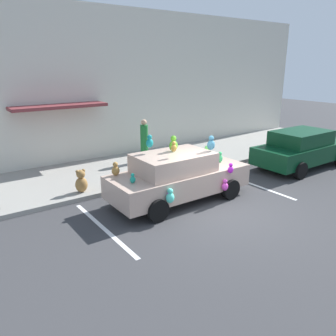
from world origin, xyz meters
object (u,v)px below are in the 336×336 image
object	(u,v)px
plush_covered_car	(178,176)
parked_sedan_behind	(302,148)
teddy_bear_on_sidewalk	(81,182)
pedestrian_near_shopfront	(144,142)

from	to	relation	value
plush_covered_car	parked_sedan_behind	xyz separation A→B (m)	(6.30, -0.11, -0.01)
teddy_bear_on_sidewalk	pedestrian_near_shopfront	bearing A→B (deg)	28.32
plush_covered_car	teddy_bear_on_sidewalk	bearing A→B (deg)	138.36
parked_sedan_behind	pedestrian_near_shopfront	size ratio (longest dim) A/B	2.57
teddy_bear_on_sidewalk	pedestrian_near_shopfront	world-z (taller)	pedestrian_near_shopfront
parked_sedan_behind	teddy_bear_on_sidewalk	size ratio (longest dim) A/B	5.98
plush_covered_car	parked_sedan_behind	bearing A→B (deg)	-1.03
teddy_bear_on_sidewalk	parked_sedan_behind	bearing A→B (deg)	-14.15
plush_covered_car	parked_sedan_behind	distance (m)	6.30
plush_covered_car	teddy_bear_on_sidewalk	size ratio (longest dim) A/B	5.85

